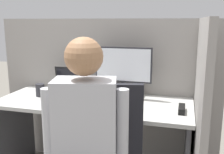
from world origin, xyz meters
The scene contains 11 objects.
cubicle_panel_back centered at (0.00, 0.67, 0.70)m, with size 2.11×0.04×1.41m.
cubicle_panel_right centered at (0.83, 0.26, 0.70)m, with size 0.04×1.27×1.41m.
desk centered at (0.00, 0.32, 0.56)m, with size 1.61×0.64×0.73m.
paper_box centered at (0.22, 0.49, 0.78)m, with size 0.30×0.23×0.08m.
monitor centered at (0.22, 0.50, 1.00)m, with size 0.49×0.21×0.35m.
laptop centered at (-0.27, 0.43, 0.78)m, with size 0.30×0.23×0.25m.
mouse centered at (-0.03, 0.24, 0.75)m, with size 0.07×0.04×0.03m.
stapler centered at (0.71, 0.25, 0.75)m, with size 0.05×0.16×0.04m.
carrot_toy centered at (0.13, 0.13, 0.76)m, with size 0.05×0.13×0.05m.
person centered at (0.19, -0.42, 0.76)m, with size 0.47×0.47×1.31m.
pen_cup centered at (-0.50, 0.34, 0.79)m, with size 0.08×0.08×0.11m.
Camera 1 is at (0.72, -1.64, 1.39)m, focal length 42.00 mm.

